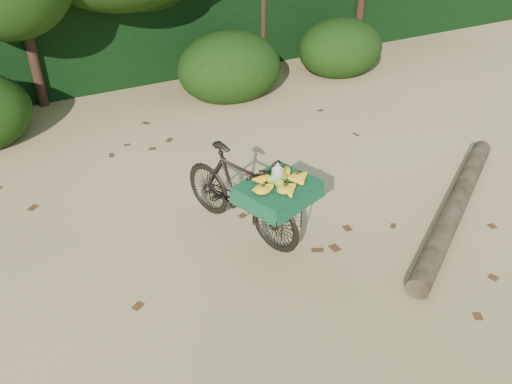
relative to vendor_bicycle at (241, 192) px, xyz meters
name	(u,v)px	position (x,y,z in m)	size (l,w,h in m)	color
ground	(265,237)	(0.19, -0.25, -0.58)	(80.00, 80.00, 0.00)	tan
vendor_bicycle	(241,192)	(0.00, 0.00, 0.00)	(1.27, 1.98, 1.13)	black
fallen_log	(455,206)	(2.63, -0.94, -0.45)	(0.26, 0.26, 3.58)	brown
hedge_backdrop	(120,29)	(0.19, 6.05, 0.32)	(26.00, 1.80, 1.80)	black
bush_clumps	(180,79)	(0.69, 4.05, -0.13)	(8.80, 1.70, 0.90)	black
leaf_litter	(242,210)	(0.19, 0.40, -0.57)	(7.00, 7.30, 0.01)	#4A2813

